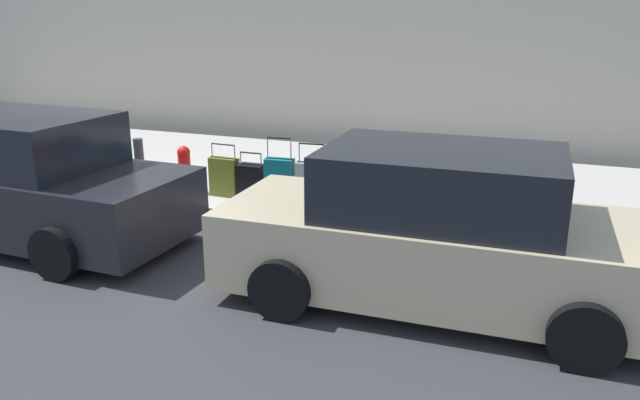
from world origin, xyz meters
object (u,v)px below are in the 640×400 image
Objects in this scene: suitcase_navy_2 at (344,186)px; suitcase_black_5 at (252,182)px; suitcase_olive_6 at (224,177)px; suitcase_silver_3 at (312,184)px; suitcase_maroon_0 at (414,199)px; parked_car_charcoal_1 at (19,181)px; parked_car_beige_0 at (439,234)px; fire_hydrant at (185,168)px; bollard_post at (140,164)px; suitcase_red_1 at (378,193)px; suitcase_teal_4 at (280,181)px.

suitcase_black_5 is (1.52, 0.01, -0.09)m from suitcase_navy_2.
suitcase_olive_6 reaches higher than suitcase_black_5.
suitcase_silver_3 is at bearing -3.91° from suitcase_navy_2.
suitcase_black_5 is at bearing 1.51° from suitcase_maroon_0.
suitcase_olive_6 is at bearing 0.38° from suitcase_maroon_0.
suitcase_maroon_0 is 0.12× the size of parked_car_charcoal_1.
parked_car_beige_0 is 0.96× the size of parked_car_charcoal_1.
bollard_post is at bearing 11.16° from fire_hydrant.
suitcase_maroon_0 is 5.42m from parked_car_charcoal_1.
suitcase_silver_3 reaches higher than suitcase_maroon_0.
suitcase_red_1 is at bearing -177.98° from bollard_post.
suitcase_red_1 is 2.63m from parked_car_beige_0.
parked_car_beige_0 is (-3.30, 2.24, 0.35)m from suitcase_black_5.
suitcase_red_1 is 3.27m from fire_hydrant.
suitcase_teal_4 is 3.61m from parked_car_charcoal_1.
bollard_post is 0.19× the size of parked_car_beige_0.
fire_hydrant reaches higher than suitcase_red_1.
suitcase_silver_3 is 3.27m from parked_car_beige_0.
suitcase_silver_3 reaches higher than fire_hydrant.
suitcase_silver_3 is 0.51m from suitcase_teal_4.
fire_hydrant is 0.78m from bollard_post.
suitcase_red_1 is 2.03m from suitcase_black_5.
suitcase_black_5 is 0.90× the size of bollard_post.
suitcase_red_1 is at bearing -152.39° from parked_car_charcoal_1.
suitcase_silver_3 is 0.20× the size of parked_car_charcoal_1.
suitcase_navy_2 is 0.96× the size of suitcase_teal_4.
bollard_post is (0.76, 0.15, 0.03)m from fire_hydrant.
suitcase_olive_6 is at bearing -1.05° from suitcase_navy_2.
fire_hydrant is at bearing -115.58° from parked_car_charcoal_1.
fire_hydrant is at bearing -0.31° from suitcase_olive_6.
suitcase_navy_2 is 0.53m from suitcase_silver_3.
suitcase_black_5 reaches higher than suitcase_red_1.
suitcase_olive_6 is (3.06, 0.02, 0.04)m from suitcase_maroon_0.
suitcase_black_5 is at bearing -177.16° from bollard_post.
suitcase_teal_4 is 2.49m from bollard_post.
suitcase_navy_2 is at bearing -51.52° from parked_car_beige_0.
suitcase_maroon_0 is 0.61× the size of suitcase_silver_3.
bollard_post reaches higher than suitcase_maroon_0.
suitcase_olive_6 reaches higher than suitcase_maroon_0.
parked_car_charcoal_1 is at bearing 43.81° from suitcase_black_5.
suitcase_silver_3 reaches higher than suitcase_black_5.
fire_hydrant is 0.89× the size of bollard_post.
parked_car_charcoal_1 reaches higher than parked_car_beige_0.
suitcase_black_5 is at bearing 0.38° from suitcase_navy_2.
bollard_post is at bearing 2.09° from suitcase_maroon_0.
bollard_post is (3.51, 0.11, 0.05)m from suitcase_navy_2.
bollard_post is at bearing 2.18° from suitcase_teal_4.
suitcase_navy_2 is at bearing 3.16° from suitcase_maroon_0.
suitcase_olive_6 is 1.13× the size of fire_hydrant.
suitcase_silver_3 is 4.05m from parked_car_charcoal_1.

